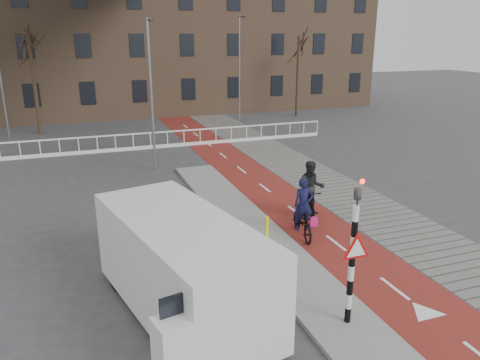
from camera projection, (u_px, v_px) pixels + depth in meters
name	position (u px, v px, depth m)	size (l,w,h in m)	color
ground	(326.00, 280.00, 12.88)	(120.00, 120.00, 0.00)	#38383A
bike_lane	(249.00, 175.00, 22.34)	(2.50, 60.00, 0.01)	maroon
sidewalk	(301.00, 170.00, 23.24)	(3.00, 60.00, 0.01)	slate
curb_island	(251.00, 228.00, 16.23)	(1.80, 16.00, 0.12)	gray
traffic_signal	(354.00, 249.00, 10.28)	(0.80, 0.80, 3.68)	black
bollard	(267.00, 228.00, 14.96)	(0.12, 0.12, 0.84)	#FCF00E
cyclist_near	(303.00, 217.00, 15.48)	(1.02, 2.03, 2.01)	black
cyclist_far	(311.00, 196.00, 16.79)	(1.28, 2.15, 2.20)	black
van	(182.00, 265.00, 11.02)	(3.49, 6.03, 2.44)	silver
railing	(98.00, 148.00, 26.44)	(28.00, 0.10, 0.99)	silver
townhouse_row	(103.00, 16.00, 38.28)	(46.00, 10.00, 15.90)	#7F6047
tree_mid	(34.00, 81.00, 30.42)	(0.25, 0.25, 7.00)	#312416
tree_right	(298.00, 77.00, 37.16)	(0.23, 0.23, 6.26)	#312416
streetlight_near	(151.00, 97.00, 22.17)	(0.12, 0.12, 7.18)	slate
streetlight_right	(239.00, 72.00, 33.29)	(0.12, 0.12, 7.68)	slate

